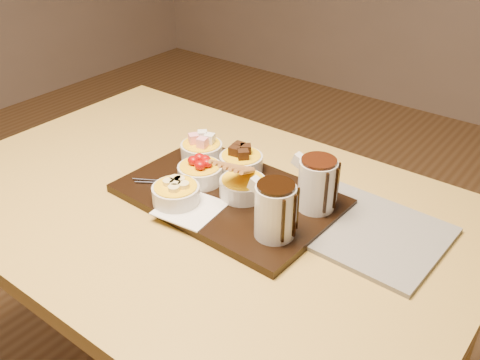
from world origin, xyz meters
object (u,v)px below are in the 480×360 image
Objects in this scene: serving_board at (229,196)px; bowl_strawberries at (200,174)px; dining_table at (199,236)px; pitcher_milk_chocolate at (317,185)px; pitcher_dark_chocolate at (275,211)px; newspaper at (363,229)px.

bowl_strawberries is (-0.08, -0.00, 0.03)m from serving_board.
pitcher_milk_chocolate is (0.23, 0.11, 0.17)m from dining_table.
pitcher_dark_chocolate is 0.19m from newspaper.
newspaper is at bearing 5.59° from pitcher_milk_chocolate.
pitcher_milk_chocolate is (0.26, 0.07, 0.03)m from bowl_strawberries.
dining_table is 0.37m from newspaper.
pitcher_milk_chocolate is at bearing 25.16° from dining_table.
dining_table is at bearing -159.22° from newspaper.
bowl_strawberries is 0.37m from newspaper.
pitcher_dark_chocolate and pitcher_milk_chocolate have the same top height.
newspaper is (0.34, 0.12, 0.10)m from dining_table.
pitcher_milk_chocolate is at bearing 85.60° from pitcher_dark_chocolate.
pitcher_milk_chocolate is at bearing 21.80° from serving_board.
bowl_strawberries is at bearing 122.63° from dining_table.
dining_table is 11.24× the size of pitcher_milk_chocolate.
serving_board is at bearing 1.89° from bowl_strawberries.
pitcher_dark_chocolate reaches higher than dining_table.
dining_table is 0.14m from bowl_strawberries.
serving_board is 0.19m from pitcher_dark_chocolate.
pitcher_dark_chocolate is at bearing -94.40° from pitcher_milk_chocolate.
serving_board is (0.05, 0.04, 0.11)m from dining_table.
bowl_strawberries is 0.94× the size of pitcher_dark_chocolate.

